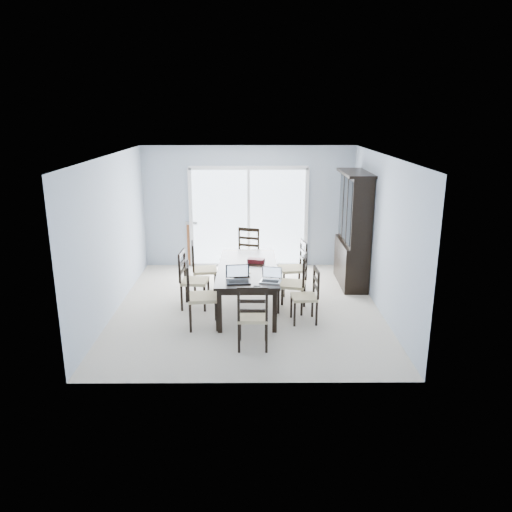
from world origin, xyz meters
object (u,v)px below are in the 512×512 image
Objects in this scene: chair_end_near at (253,310)px; game_box at (256,261)px; chair_left_mid at (189,273)px; cell_phone at (257,286)px; dining_table at (248,271)px; laptop_dark at (238,279)px; chair_right_mid at (298,277)px; chair_right_far at (297,261)px; chair_left_near at (196,289)px; laptop_silver at (270,279)px; china_hutch at (353,231)px; chair_end_far at (247,248)px; hot_tub at (228,234)px; chair_right_near at (310,290)px; chair_left_far at (199,263)px.

chair_end_near is 4.03× the size of game_box.
chair_left_mid is 1.57m from cell_phone.
dining_table is 5.61× the size of laptop_dark.
chair_right_far is (0.06, 0.90, -0.00)m from chair_right_mid.
chair_right_far is at bearing 50.11° from laptop_dark.
chair_left_near is 4.28× the size of game_box.
chair_left_mid reaches higher than dining_table.
laptop_silver is 1.04m from game_box.
china_hutch is 2.17m from game_box.
chair_end_far reaches higher than laptop_silver.
chair_left_mid is 1.02× the size of chair_end_near.
chair_end_far is at bearing 39.11° from chair_right_mid.
chair_left_near is 4.18m from hot_tub.
chair_right_near reaches higher than game_box.
chair_end_far is (-0.11, 3.16, 0.03)m from chair_end_near.
chair_left_mid is at bearing 177.06° from dining_table.
hot_tub is (-2.53, 2.13, -0.58)m from china_hutch.
chair_left_far is 1.81m from chair_right_far.
chair_right_near is at bearing 48.01° from chair_end_near.
chair_right_mid is 0.97× the size of chair_end_far.
chair_right_far is at bearing 83.28° from laptop_silver.
china_hutch is 1.90× the size of chair_left_mid.
chair_end_far is 3.36× the size of laptop_silver.
chair_right_far reaches higher than chair_right_near.
dining_table is at bearing -81.51° from hot_tub.
chair_end_near is at bearing 151.48° from chair_right_far.
chair_end_far is 1.87m from hot_tub.
chair_left_far reaches higher than chair_right_near.
laptop_silver is (0.38, -2.39, 0.17)m from chair_end_far.
china_hutch is 1.91× the size of chair_right_mid.
laptop_dark reaches higher than dining_table.
chair_right_far is 0.96m from game_box.
laptop_dark is (-0.11, -2.40, 0.18)m from chair_end_far.
chair_left_far reaches higher than hot_tub.
cell_phone is 0.37× the size of game_box.
game_box is at bearing 105.83° from cell_phone.
chair_left_mid is at bearing 96.46° from chair_right_mid.
hot_tub is at bearing 163.69° from chair_left_far.
dining_table is 1.94× the size of chair_end_near.
chair_right_near is 0.96m from cell_phone.
cell_phone is 1.21m from game_box.
chair_right_mid is at bearing 56.92° from chair_left_far.
laptop_dark is (0.66, -0.03, 0.17)m from chair_left_near.
chair_end_far is (-0.87, 1.72, 0.02)m from chair_right_mid.
hot_tub is (0.39, 2.71, -0.11)m from chair_left_far.
laptop_dark is at bearing 80.09° from chair_left_near.
chair_end_far is 1.39m from game_box.
chair_left_near is 1.17m from laptop_silver.
chair_right_mid is 3.77m from hot_tub.
chair_right_near is at bearing 41.21° from cell_phone.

